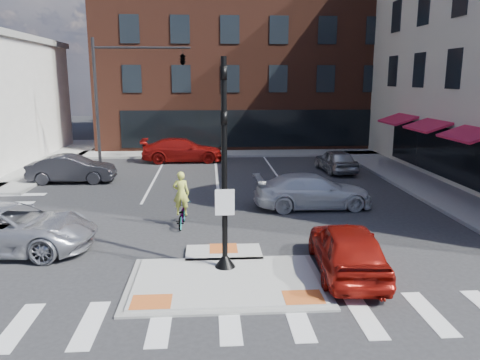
{
  "coord_description": "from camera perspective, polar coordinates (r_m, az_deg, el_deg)",
  "views": [
    {
      "loc": [
        -0.42,
        -12.46,
        5.51
      ],
      "look_at": [
        0.66,
        3.68,
        2.0
      ],
      "focal_mm": 35.0,
      "sensor_mm": 36.0,
      "label": 1
    }
  ],
  "objects": [
    {
      "name": "ground",
      "position": [
        13.63,
        -1.77,
        -11.61
      ],
      "size": [
        120.0,
        120.0,
        0.0
      ],
      "primitive_type": "plane",
      "color": "#28282B",
      "rests_on": "ground"
    },
    {
      "name": "refuge_island",
      "position": [
        13.38,
        -1.73,
        -11.86
      ],
      "size": [
        5.4,
        4.65,
        0.13
      ],
      "color": "gray",
      "rests_on": "ground"
    },
    {
      "name": "sidewalk_e",
      "position": [
        25.69,
        22.19,
        -0.89
      ],
      "size": [
        3.0,
        24.0,
        0.15
      ],
      "primitive_type": "cube",
      "color": "gray",
      "rests_on": "ground"
    },
    {
      "name": "sidewalk_n",
      "position": [
        35.06,
        1.84,
        3.32
      ],
      "size": [
        26.0,
        3.0,
        0.15
      ],
      "primitive_type": "cube",
      "color": "gray",
      "rests_on": "ground"
    },
    {
      "name": "building_n",
      "position": [
        44.64,
        0.61,
        15.19
      ],
      "size": [
        24.4,
        18.4,
        15.5
      ],
      "color": "#4B2317",
      "rests_on": "ground"
    },
    {
      "name": "building_far_left",
      "position": [
        64.56,
        -7.14,
        11.71
      ],
      "size": [
        10.0,
        12.0,
        10.0
      ],
      "primitive_type": "cube",
      "color": "slate",
      "rests_on": "ground"
    },
    {
      "name": "building_far_right",
      "position": [
        67.13,
        4.36,
        12.64
      ],
      "size": [
        12.0,
        12.0,
        12.0
      ],
      "primitive_type": "cube",
      "color": "brown",
      "rests_on": "ground"
    },
    {
      "name": "signal_pole",
      "position": [
        13.25,
        -1.89,
        -1.54
      ],
      "size": [
        0.6,
        0.6,
        5.98
      ],
      "color": "black",
      "rests_on": "refuge_island"
    },
    {
      "name": "mast_arm_signal",
      "position": [
        30.62,
        -9.8,
        13.38
      ],
      "size": [
        6.1,
        2.24,
        8.0
      ],
      "color": "black",
      "rests_on": "ground"
    },
    {
      "name": "silver_suv",
      "position": [
        16.95,
        -26.49,
        -5.29
      ],
      "size": [
        5.79,
        2.98,
        1.56
      ],
      "primitive_type": "imported",
      "rotation": [
        0.0,
        0.0,
        1.5
      ],
      "color": "silver",
      "rests_on": "ground"
    },
    {
      "name": "red_sedan",
      "position": [
        13.9,
        12.93,
        -8.08
      ],
      "size": [
        2.15,
        4.58,
        1.51
      ],
      "primitive_type": "imported",
      "rotation": [
        0.0,
        0.0,
        3.06
      ],
      "color": "maroon",
      "rests_on": "ground"
    },
    {
      "name": "white_pickup",
      "position": [
        20.53,
        8.87,
        -1.34
      ],
      "size": [
        5.17,
        2.25,
        1.48
      ],
      "primitive_type": "imported",
      "rotation": [
        0.0,
        0.0,
        1.61
      ],
      "color": "silver",
      "rests_on": "ground"
    },
    {
      "name": "bg_car_dark",
      "position": [
        26.83,
        -19.81,
        1.28
      ],
      "size": [
        4.53,
        1.61,
        1.49
      ],
      "primitive_type": "imported",
      "rotation": [
        0.0,
        0.0,
        1.58
      ],
      "color": "#242428",
      "rests_on": "ground"
    },
    {
      "name": "bg_car_silver",
      "position": [
        28.73,
        11.59,
        2.34
      ],
      "size": [
        2.0,
        4.19,
        1.38
      ],
      "primitive_type": "imported",
      "rotation": [
        0.0,
        0.0,
        3.23
      ],
      "color": "#A1A4A8",
      "rests_on": "ground"
    },
    {
      "name": "bg_car_red",
      "position": [
        31.86,
        -7.03,
        3.64
      ],
      "size": [
        5.54,
        2.4,
        1.59
      ],
      "primitive_type": "imported",
      "rotation": [
        0.0,
        0.0,
        1.6
      ],
      "color": "maroon",
      "rests_on": "ground"
    },
    {
      "name": "cyclist",
      "position": [
        17.87,
        -7.15,
        -3.41
      ],
      "size": [
        0.68,
        1.71,
        2.13
      ],
      "rotation": [
        0.0,
        0.0,
        3.08
      ],
      "color": "#3F3F44",
      "rests_on": "ground"
    }
  ]
}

